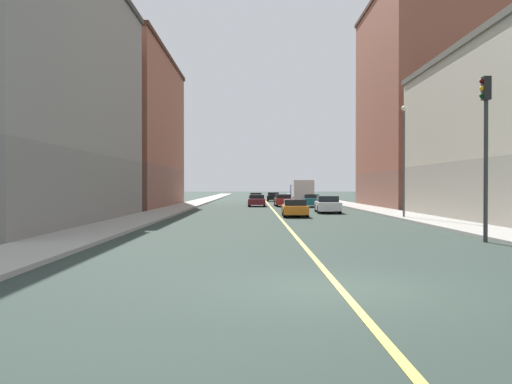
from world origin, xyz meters
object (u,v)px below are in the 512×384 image
at_px(car_black, 273,197).
at_px(car_white, 328,204).
at_px(street_lamp_left_near, 404,150).
at_px(car_red, 283,200).
at_px(car_orange, 295,208).
at_px(building_left_mid, 430,102).
at_px(car_green, 256,197).
at_px(box_truck, 302,191).
at_px(car_teal, 311,201).
at_px(building_right_midblock, 114,131).
at_px(car_maroon, 257,201).
at_px(traffic_light_left_near, 486,136).

height_order(car_black, car_white, car_white).
xyz_separation_m(street_lamp_left_near, car_white, (-3.89, 8.09, -3.90)).
bearing_deg(car_red, car_orange, -90.80).
bearing_deg(building_left_mid, car_green, 133.00).
bearing_deg(car_green, street_lamp_left_near, -75.88).
bearing_deg(box_truck, car_teal, -90.78).
bearing_deg(car_orange, car_teal, 79.86).
relative_size(car_orange, box_truck, 0.61).
bearing_deg(building_left_mid, car_black, 124.83).
xyz_separation_m(building_right_midblock, car_orange, (17.51, -17.31, -7.30)).
height_order(car_white, car_green, car_white).
relative_size(car_red, box_truck, 0.67).
distance_m(car_maroon, car_red, 2.83).
bearing_deg(building_left_mid, traffic_light_left_near, -105.47).
relative_size(car_maroon, car_white, 0.86).
xyz_separation_m(car_teal, car_white, (-0.01, -12.06, 0.02)).
bearing_deg(car_black, street_lamp_left_near, -80.29).
height_order(car_green, box_truck, box_truck).
distance_m(building_left_mid, box_truck, 20.15).
bearing_deg(building_right_midblock, box_truck, 30.87).
bearing_deg(car_black, car_teal, -81.44).
bearing_deg(box_truck, street_lamp_left_near, -83.48).
height_order(building_right_midblock, car_teal, building_right_midblock).
relative_size(car_black, car_maroon, 1.11).
relative_size(car_teal, box_truck, 0.61).
bearing_deg(car_orange, car_red, 89.20).
bearing_deg(car_orange, box_truck, 83.68).
bearing_deg(car_maroon, car_black, 82.53).
height_order(street_lamp_left_near, car_orange, street_lamp_left_near).
relative_size(car_maroon, car_teal, 0.94).
xyz_separation_m(car_black, car_red, (0.27, -19.42, 0.00)).
bearing_deg(car_red, car_green, 99.79).
xyz_separation_m(street_lamp_left_near, car_red, (-6.73, 21.54, -3.94)).
bearing_deg(car_white, building_left_mid, 42.22).
xyz_separation_m(car_maroon, car_green, (-0.05, 16.73, 0.01)).
distance_m(traffic_light_left_near, car_maroon, 36.92).
distance_m(car_teal, box_truck, 12.32).
bearing_deg(car_red, street_lamp_left_near, -72.63).
height_order(building_left_mid, car_green, building_left_mid).
xyz_separation_m(traffic_light_left_near, box_truck, (-2.69, 46.72, -2.53)).
bearing_deg(car_white, box_truck, 89.58).
height_order(car_orange, car_red, car_red).
height_order(car_teal, car_orange, car_teal).
relative_size(building_left_mid, car_black, 4.91).
height_order(car_white, box_truck, box_truck).
height_order(car_black, car_teal, car_teal).
distance_m(car_white, box_truck, 24.37).
bearing_deg(car_teal, building_left_mid, -5.09).
bearing_deg(building_left_mid, car_orange, -132.89).
bearing_deg(car_white, car_black, 95.42).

